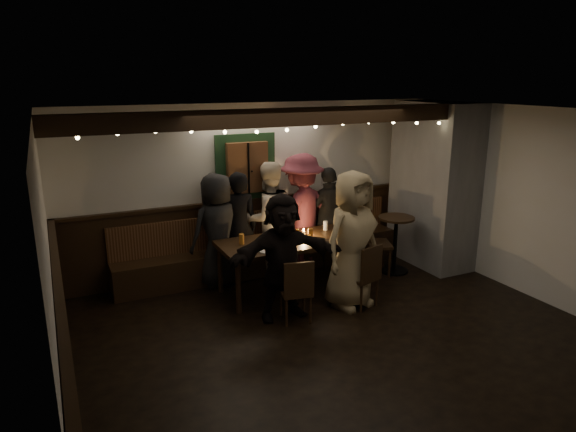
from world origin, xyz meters
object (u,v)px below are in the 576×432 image
person_b (238,226)px  person_f (283,257)px  person_e (329,217)px  person_g (352,240)px  high_top (395,237)px  person_d (301,213)px  chair_near_left (297,288)px  chair_end (369,238)px  dining_table (294,244)px  person_c (268,219)px  chair_near_right (366,273)px  person_a (217,230)px

person_b → person_f: (0.07, -1.43, -0.02)m
person_e → person_g: bearing=68.6°
high_top → person_d: size_ratio=0.48×
high_top → person_g: bearing=-149.6°
person_g → person_b: bearing=110.3°
chair_near_left → person_b: person_b is taller
high_top → person_g: 1.53m
chair_end → person_b: (-1.87, 0.67, 0.24)m
dining_table → chair_end: bearing=2.6°
person_c → person_d: 0.54m
person_d → chair_near_right: bearing=73.3°
person_c → chair_near_left: bearing=77.8°
person_d → dining_table: bearing=35.0°
person_b → person_c: 0.51m
high_top → dining_table: bearing=179.2°
person_c → person_f: 1.53m
chair_near_left → high_top: high_top is taller
person_g → chair_end: bearing=30.9°
chair_near_right → person_d: (-0.13, 1.62, 0.44)m
chair_end → high_top: chair_end is taller
chair_end → person_e: (-0.34, 0.63, 0.22)m
chair_near_left → person_d: (0.88, 1.64, 0.46)m
person_b → person_d: (1.03, -0.04, 0.10)m
person_a → chair_end: bearing=152.8°
person_d → person_f: (-0.97, -1.39, -0.12)m
person_d → person_e: bearing=158.2°
chair_near_right → person_g: 0.47m
high_top → person_c: person_c is taller
person_g → chair_near_right: bearing=-60.1°
chair_end → high_top: size_ratio=1.17×
person_a → person_c: size_ratio=0.95×
person_b → person_e: size_ratio=1.03×
person_d → person_g: 1.48m
person_b → person_a: bearing=22.2°
person_a → dining_table: bearing=131.5°
chair_end → person_c: bearing=152.8°
person_d → person_g: (-0.01, -1.48, -0.01)m
person_b → person_f: person_b is taller
high_top → person_c: 2.00m
high_top → person_f: person_f is taller
person_a → person_b: (0.34, 0.06, -0.01)m
chair_end → person_d: person_d is taller
chair_near_right → chair_end: chair_end is taller
person_b → person_g: 1.83m
chair_near_left → person_d: person_d is taller
dining_table → person_d: size_ratio=1.15×
dining_table → person_e: (0.96, 0.69, 0.11)m
dining_table → person_g: (0.46, -0.78, 0.22)m
person_a → chair_near_left: bearing=95.0°
person_b → chair_near_left: bearing=107.8°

